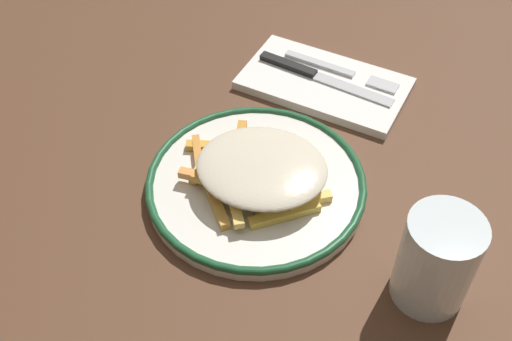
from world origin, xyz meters
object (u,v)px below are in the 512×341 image
at_px(napkin, 324,84).
at_px(water_glass, 437,260).
at_px(plate, 256,184).
at_px(knife, 313,74).
at_px(fork, 341,71).
at_px(fries_heap, 257,172).

relative_size(napkin, water_glass, 2.06).
xyz_separation_m(plate, knife, (-0.22, -0.04, 0.01)).
height_order(plate, fork, plate).
distance_m(napkin, water_glass, 0.36).
xyz_separation_m(plate, water_glass, (0.03, 0.23, 0.05)).
bearing_deg(napkin, knife, -90.03).
bearing_deg(plate, napkin, -175.79).
xyz_separation_m(plate, fork, (-0.25, -0.00, 0.01)).
height_order(napkin, water_glass, water_glass).
height_order(fork, water_glass, water_glass).
relative_size(napkin, knife, 1.11).
bearing_deg(knife, fork, 132.40).
bearing_deg(plate, fries_heap, 36.51).
relative_size(napkin, fork, 1.33).
distance_m(plate, fork, 0.25).
xyz_separation_m(fries_heap, napkin, (-0.23, -0.02, -0.03)).
distance_m(napkin, fork, 0.03).
distance_m(fork, knife, 0.04).
distance_m(napkin, knife, 0.02).
distance_m(fries_heap, knife, 0.23).
relative_size(fries_heap, knife, 1.01).
bearing_deg(knife, water_glass, 46.82).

